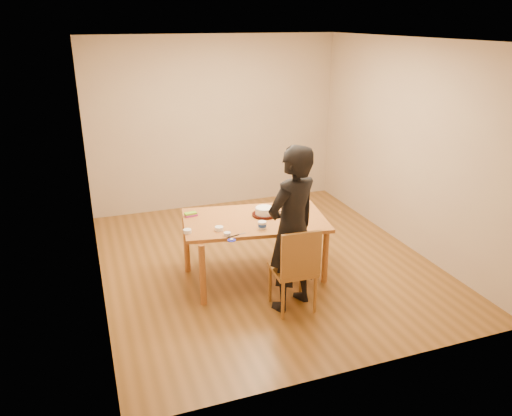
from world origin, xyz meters
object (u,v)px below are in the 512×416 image
object	(u,v)px
dining_chair	(293,270)
cake	(264,211)
person	(292,229)
cake_plate	(264,215)
dining_table	(255,220)

from	to	relation	value
dining_chair	cake	bearing A→B (deg)	93.69
cake	person	xyz separation A→B (m)	(0.01, -0.78, 0.08)
cake_plate	cake	world-z (taller)	cake
cake_plate	person	size ratio (longest dim) A/B	0.16
cake_plate	cake	xyz separation A→B (m)	(0.00, 0.00, 0.05)
dining_table	cake	xyz separation A→B (m)	(0.14, 0.05, 0.08)
cake_plate	cake	distance (m)	0.05
person	dining_table	bearing A→B (deg)	-101.49
person	cake_plate	bearing A→B (deg)	-112.46
dining_table	person	size ratio (longest dim) A/B	0.91
cake_plate	person	bearing A→B (deg)	-89.36
dining_chair	cake	distance (m)	0.90
cake	person	bearing A→B (deg)	-89.36
cake	dining_table	bearing A→B (deg)	-159.21
dining_chair	cake_plate	distance (m)	0.89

